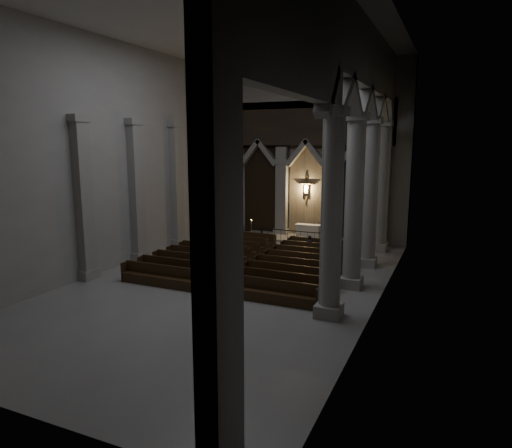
% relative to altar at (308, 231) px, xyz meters
% --- Properties ---
extents(room, '(24.00, 24.10, 12.00)m').
position_rel_altar_xyz_m(room, '(-0.43, -10.97, 6.99)').
color(room, gray).
rests_on(room, ground).
extents(sanctuary_wall, '(14.00, 0.77, 12.00)m').
position_rel_altar_xyz_m(sanctuary_wall, '(-0.43, 0.56, 6.01)').
color(sanctuary_wall, gray).
rests_on(sanctuary_wall, ground).
extents(right_arcade, '(1.00, 24.00, 12.00)m').
position_rel_altar_xyz_m(right_arcade, '(5.07, -9.64, 7.22)').
color(right_arcade, gray).
rests_on(right_arcade, ground).
extents(left_pilasters, '(0.60, 13.00, 8.03)m').
position_rel_altar_xyz_m(left_pilasters, '(-7.18, -7.47, 3.30)').
color(left_pilasters, gray).
rests_on(left_pilasters, ground).
extents(sanctuary_step, '(8.50, 2.60, 0.15)m').
position_rel_altar_xyz_m(sanctuary_step, '(-0.43, -0.37, -0.53)').
color(sanctuary_step, gray).
rests_on(sanctuary_step, ground).
extents(altar, '(1.79, 0.71, 0.91)m').
position_rel_altar_xyz_m(altar, '(0.00, 0.00, 0.00)').
color(altar, beige).
rests_on(altar, sanctuary_step).
extents(altar_rail, '(4.78, 0.09, 0.94)m').
position_rel_altar_xyz_m(altar_rail, '(-0.43, -1.83, 0.01)').
color(altar_rail, black).
rests_on(altar_rail, ground).
extents(candle_stand_left, '(0.25, 0.25, 1.48)m').
position_rel_altar_xyz_m(candle_stand_left, '(-3.49, -1.99, -0.21)').
color(candle_stand_left, '#B88838').
rests_on(candle_stand_left, ground).
extents(candle_stand_right, '(0.23, 0.23, 1.34)m').
position_rel_altar_xyz_m(candle_stand_right, '(2.48, -1.28, -0.24)').
color(candle_stand_right, '#B88838').
rests_on(candle_stand_right, ground).
extents(pews, '(9.89, 9.34, 1.00)m').
position_rel_altar_xyz_m(pews, '(-0.43, -8.52, -0.28)').
color(pews, black).
rests_on(pews, ground).
extents(worshipper, '(0.52, 0.41, 1.28)m').
position_rel_altar_xyz_m(worshipper, '(1.55, -4.68, 0.03)').
color(worshipper, black).
rests_on(worshipper, ground).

